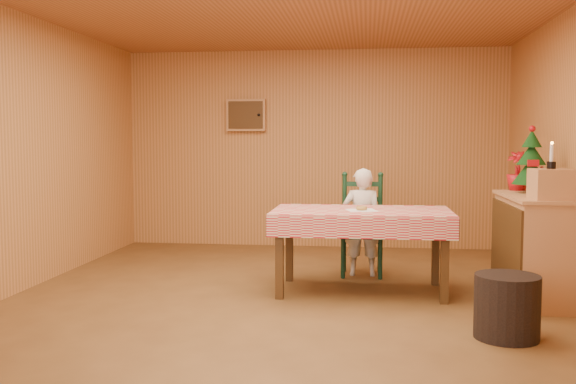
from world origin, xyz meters
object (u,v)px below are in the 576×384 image
at_px(dining_table, 361,219).
at_px(christmas_tree, 531,162).
at_px(ladder_chair, 362,227).
at_px(shelf_unit, 535,247).
at_px(crate, 551,184).
at_px(storage_bin, 507,307).
at_px(seated_child, 362,222).

bearing_deg(dining_table, christmas_tree, 6.07).
relative_size(ladder_chair, shelf_unit, 0.87).
relative_size(crate, storage_bin, 0.65).
relative_size(shelf_unit, storage_bin, 2.71).
height_order(ladder_chair, storage_bin, ladder_chair).
height_order(seated_child, shelf_unit, seated_child).
xyz_separation_m(dining_table, crate, (1.55, -0.49, 0.37)).
relative_size(seated_child, crate, 3.75).
relative_size(dining_table, christmas_tree, 2.67).
xyz_separation_m(shelf_unit, christmas_tree, (0.01, 0.25, 0.74)).
relative_size(seated_child, storage_bin, 2.46).
distance_m(christmas_tree, storage_bin, 1.84).
bearing_deg(christmas_tree, seated_child, 159.89).
distance_m(dining_table, storage_bin, 1.74).
bearing_deg(christmas_tree, dining_table, -173.93).
bearing_deg(crate, seated_child, 141.81).
distance_m(shelf_unit, crate, 0.71).
bearing_deg(storage_bin, ladder_chair, 116.55).
xyz_separation_m(shelf_unit, storage_bin, (-0.49, -1.22, -0.24)).
distance_m(dining_table, seated_child, 0.74).
distance_m(shelf_unit, christmas_tree, 0.79).
bearing_deg(ladder_chair, storage_bin, -63.45).
bearing_deg(seated_child, shelf_unit, 152.05).
bearing_deg(ladder_chair, dining_table, -90.00).
bearing_deg(dining_table, seated_child, 90.00).
relative_size(seated_child, shelf_unit, 0.91).
height_order(ladder_chair, seated_child, seated_child).
height_order(shelf_unit, storage_bin, shelf_unit).
bearing_deg(dining_table, crate, -17.44).
distance_m(seated_child, storage_bin, 2.32).
xyz_separation_m(dining_table, seated_child, (-0.00, 0.73, -0.13)).
distance_m(crate, christmas_tree, 0.67).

